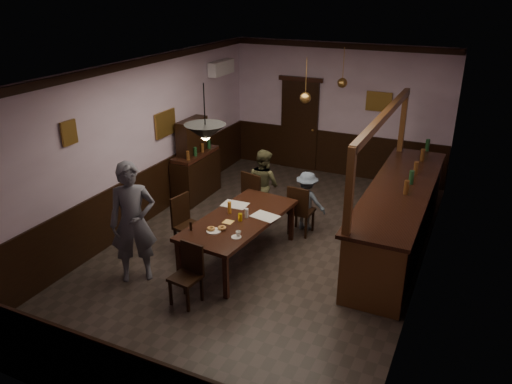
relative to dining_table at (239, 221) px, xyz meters
The scene contains 31 objects.
room 0.99m from the dining_table, 65.89° to the left, with size 5.01×8.01×3.01m.
dining_table is the anchor object (origin of this frame).
chair_far_left 1.36m from the dining_table, 104.58° to the left, with size 0.54×0.54×1.02m.
chair_far_right 1.36m from the dining_table, 64.85° to the left, with size 0.43×0.43×0.93m.
chair_near 1.34m from the dining_table, 95.48° to the right, with size 0.42×0.42×0.88m.
chair_side 0.96m from the dining_table, behind, with size 0.49×0.49×0.97m.
person_standing 1.65m from the dining_table, 135.58° to the right, with size 0.68×0.45×1.86m, color #5A5A67.
person_seated_left 1.61m from the dining_table, 100.64° to the left, with size 0.66×0.52×1.36m, color #47452A.
person_seated_right 1.62m from the dining_table, 68.26° to the left, with size 0.71×0.41×1.10m, color slate.
newspaper_left 0.50m from the dining_table, 125.06° to the left, with size 0.42×0.30×0.01m, color silver.
newspaper_right 0.42m from the dining_table, 30.61° to the left, with size 0.42×0.30×0.01m, color silver.
napkin 0.24m from the dining_table, 112.14° to the right, with size 0.15×0.15×0.00m, color #F7BE5B.
saucer 0.66m from the dining_table, 66.76° to the right, with size 0.15×0.15×0.01m, color white.
coffee_cup 0.64m from the dining_table, 64.19° to the right, with size 0.08×0.08×0.07m, color white.
pastry_plate 0.60m from the dining_table, 102.71° to the right, with size 0.22×0.22×0.01m, color white.
pastry_ring_a 0.61m from the dining_table, 107.34° to the right, with size 0.13×0.13×0.04m, color #C68C47.
pastry_ring_b 0.50m from the dining_table, 95.12° to the right, with size 0.13×0.13×0.04m, color #C68C47.
soda_can 0.17m from the dining_table, 54.63° to the right, with size 0.07×0.07×0.12m, color yellow.
beer_glass 0.28m from the dining_table, 159.66° to the left, with size 0.06×0.06×0.20m, color #BF721E.
water_glass 0.18m from the dining_table, 30.91° to the left, with size 0.06×0.06×0.15m, color silver.
pepper_mill 0.84m from the dining_table, 123.91° to the right, with size 0.04×0.04×0.14m, color black.
sideboard 2.75m from the dining_table, 136.13° to the left, with size 0.45×1.26×1.67m.
bar_counter 2.67m from the dining_table, 33.74° to the left, with size 0.97×4.16×2.33m.
door_back 4.53m from the dining_table, 98.52° to the left, with size 0.90×0.06×2.10m, color black.
ac_unit 4.40m from the dining_table, 122.18° to the left, with size 0.20×0.85×0.30m.
picture_left_small 2.88m from the dining_table, 154.06° to the right, with size 0.04×0.28×0.36m.
picture_left_large 2.78m from the dining_table, 149.45° to the left, with size 0.04×0.62×0.48m.
picture_back 4.75m from the dining_table, 75.82° to the left, with size 0.55×0.04×0.42m.
pendant_iron 1.84m from the dining_table, 95.55° to the right, with size 0.56×0.56×0.76m.
pendant_brass_mid 2.57m from the dining_table, 80.50° to the left, with size 0.20×0.20×0.81m.
pendant_brass_far 3.99m from the dining_table, 81.65° to the left, with size 0.20×0.20×0.81m.
Camera 1 is at (3.02, -6.83, 4.20)m, focal length 35.00 mm.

